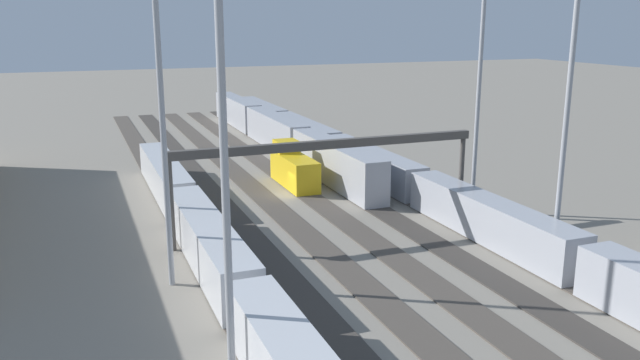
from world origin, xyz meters
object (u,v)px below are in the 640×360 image
train_on_track_5 (208,243)px  train_on_track_1 (276,132)px  train_on_track_0 (371,164)px  light_mast_1 (220,42)px  light_mast_2 (572,62)px  light_mast_3 (156,10)px  train_on_track_2 (294,168)px  light_mast_0 (481,50)px  signal_gantry (329,153)px

train_on_track_5 → train_on_track_1: 49.39m
train_on_track_0 → light_mast_1: light_mast_1 is taller
light_mast_2 → light_mast_3: 31.41m
train_on_track_2 → light_mast_3: bearing=143.5°
light_mast_2 → light_mast_0: bearing=-6.9°
light_mast_2 → signal_gantry: light_mast_2 is taller
train_on_track_5 → light_mast_1: size_ratio=2.42×
light_mast_2 → light_mast_1: bearing=105.3°
light_mast_1 → light_mast_2: light_mast_1 is taller
light_mast_0 → light_mast_1: 38.36m
signal_gantry → train_on_track_5: bearing=111.1°
light_mast_1 → light_mast_3: light_mast_3 is taller
train_on_track_1 → signal_gantry: bearing=169.5°
train_on_track_1 → signal_gantry: signal_gantry is taller
train_on_track_2 → light_mast_3: size_ratio=0.31×
light_mast_0 → light_mast_2: bearing=173.1°
train_on_track_2 → train_on_track_0: bearing=-94.3°
train_on_track_1 → light_mast_2: (-54.43, -7.09, 13.75)m
train_on_track_2 → light_mast_1: size_ratio=0.34×
signal_gantry → train_on_track_1: bearing=-10.5°
light_mast_1 → train_on_track_5: bearing=-7.5°
light_mast_1 → light_mast_2: 30.52m
light_mast_3 → signal_gantry: size_ratio=1.09×
train_on_track_0 → signal_gantry: bearing=143.0°
train_on_track_2 → light_mast_1: (-39.42, 17.28, 16.39)m
train_on_track_5 → train_on_track_2: 26.73m
signal_gantry → train_on_track_0: bearing=-37.0°
train_on_track_0 → light_mast_0: size_ratio=4.62×
train_on_track_2 → light_mast_0: size_ratio=0.39×
train_on_track_5 → light_mast_1: bearing=172.5°
train_on_track_2 → train_on_track_0: 10.03m
light_mast_3 → signal_gantry: (7.49, -15.88, -12.69)m
train_on_track_1 → light_mast_3: bearing=154.0°
train_on_track_2 → train_on_track_1: bearing=-12.2°
light_mast_3 → train_on_track_2: bearing=-36.5°
light_mast_0 → light_mast_2: light_mast_0 is taller
train_on_track_0 → light_mast_2: size_ratio=4.71×
train_on_track_1 → signal_gantry: size_ratio=2.38×
train_on_track_5 → signal_gantry: signal_gantry is taller
train_on_track_0 → light_mast_2: bearing=-176.1°
train_on_track_1 → light_mast_0: bearing=-167.6°
light_mast_1 → light_mast_2: size_ratio=1.16×
train_on_track_0 → signal_gantry: size_ratio=3.99×
train_on_track_2 → signal_gantry: bearing=171.8°
light_mast_1 → train_on_track_2: bearing=-23.7°
light_mast_1 → signal_gantry: light_mast_1 is taller
train_on_track_1 → light_mast_3: size_ratio=2.19×
light_mast_3 → signal_gantry: bearing=-64.7°
train_on_track_5 → light_mast_1: 24.03m
train_on_track_5 → light_mast_0: size_ratio=2.75×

